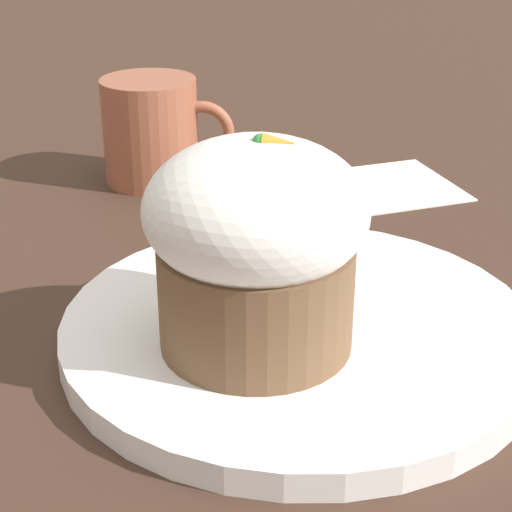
# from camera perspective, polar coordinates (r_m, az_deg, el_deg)

# --- Properties ---
(ground_plane) EXTENTS (4.00, 4.00, 0.00)m
(ground_plane) POSITION_cam_1_polar(r_m,az_deg,el_deg) (0.45, 2.82, -5.74)
(ground_plane) COLOR #3D281E
(dessert_plate) EXTENTS (0.25, 0.25, 0.01)m
(dessert_plate) POSITION_cam_1_polar(r_m,az_deg,el_deg) (0.45, 2.84, -4.94)
(dessert_plate) COLOR white
(dessert_plate) RESTS_ON ground_plane
(carrot_cake) EXTENTS (0.11, 0.11, 0.11)m
(carrot_cake) POSITION_cam_1_polar(r_m,az_deg,el_deg) (0.40, 0.00, 0.84)
(carrot_cake) COLOR brown
(carrot_cake) RESTS_ON dessert_plate
(spoon) EXTENTS (0.12, 0.07, 0.01)m
(spoon) POSITION_cam_1_polar(r_m,az_deg,el_deg) (0.46, 4.53, -2.71)
(spoon) COLOR silver
(spoon) RESTS_ON dessert_plate
(coffee_cup) EXTENTS (0.10, 0.07, 0.08)m
(coffee_cup) POSITION_cam_1_polar(r_m,az_deg,el_deg) (0.66, -6.89, 8.29)
(coffee_cup) COLOR #9E563D
(coffee_cup) RESTS_ON ground_plane
(paper_napkin) EXTENTS (0.14, 0.13, 0.00)m
(paper_napkin) POSITION_cam_1_polar(r_m,az_deg,el_deg) (0.66, 8.28, 4.60)
(paper_napkin) COLOR white
(paper_napkin) RESTS_ON ground_plane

